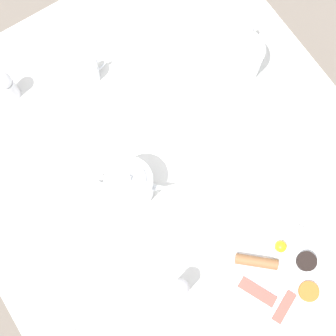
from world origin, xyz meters
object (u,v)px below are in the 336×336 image
teapot_near (129,184)px  salt_grinder (7,86)px  creamer_jug (88,71)px  fork_spare (149,38)px  pepper_grinder (180,288)px  teapot_far (240,57)px  breakfast_plate (281,275)px  water_glass_tall (302,120)px  spoon_for_tea (52,145)px

teapot_near → salt_grinder: bearing=148.1°
creamer_jug → fork_spare: (0.20, 0.01, -0.03)m
pepper_grinder → teapot_far: bearing=41.4°
creamer_jug → teapot_near: bearing=-102.4°
breakfast_plate → water_glass_tall: bearing=47.0°
water_glass_tall → spoon_for_tea: 0.66m
creamer_jug → teapot_far: bearing=-29.1°
breakfast_plate → teapot_far: bearing=65.2°
creamer_jug → pepper_grinder: size_ratio=0.83×
teapot_near → spoon_for_tea: size_ratio=1.03×
breakfast_plate → teapot_far: (0.24, 0.53, 0.05)m
breakfast_plate → pepper_grinder: pepper_grinder is taller
water_glass_tall → salt_grinder: bearing=139.7°
breakfast_plate → water_glass_tall: size_ratio=2.34×
breakfast_plate → water_glass_tall: (0.27, 0.29, 0.05)m
creamer_jug → fork_spare: creamer_jug is taller
breakfast_plate → spoon_for_tea: size_ratio=1.69×
teapot_far → pepper_grinder: bearing=8.3°
water_glass_tall → salt_grinder: 0.78m
salt_grinder → fork_spare: salt_grinder is taller
spoon_for_tea → water_glass_tall: bearing=-28.7°
breakfast_plate → salt_grinder: 0.86m
breakfast_plate → pepper_grinder: size_ratio=2.60×
teapot_far → water_glass_tall: bearing=63.6°
fork_spare → teapot_far: bearing=-53.1°
creamer_jug → pepper_grinder: 0.63m
breakfast_plate → salt_grinder: bearing=112.2°
salt_grinder → spoon_for_tea: (0.02, -0.19, -0.05)m
water_glass_tall → spoon_for_tea: bearing=151.3°
water_glass_tall → spoon_for_tea: water_glass_tall is taller
pepper_grinder → fork_spare: bearing=63.7°
breakfast_plate → fork_spare: breakfast_plate is taller
teapot_far → fork_spare: size_ratio=1.10×
pepper_grinder → salt_grinder: (-0.10, 0.69, 0.00)m
teapot_near → spoon_for_tea: bearing=158.1°
breakfast_plate → teapot_near: bearing=116.6°
teapot_near → salt_grinder: 0.43m
teapot_far → creamer_jug: (-0.36, 0.20, -0.02)m
teapot_near → creamer_jug: size_ratio=1.91×
breakfast_plate → teapot_near: teapot_near is taller
teapot_far → salt_grinder: size_ratio=1.72×
teapot_far → spoon_for_tea: teapot_far is taller
breakfast_plate → creamer_jug: bearing=99.4°
creamer_jug → water_glass_tall: bearing=-48.1°
breakfast_plate → fork_spare: size_ratio=1.66×
teapot_near → spoon_for_tea: (-0.11, 0.22, -0.05)m
breakfast_plate → fork_spare: (0.08, 0.74, -0.01)m
salt_grinder → spoon_for_tea: 0.20m
teapot_near → creamer_jug: bearing=118.0°
teapot_far → pepper_grinder: (-0.47, -0.42, 0.00)m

